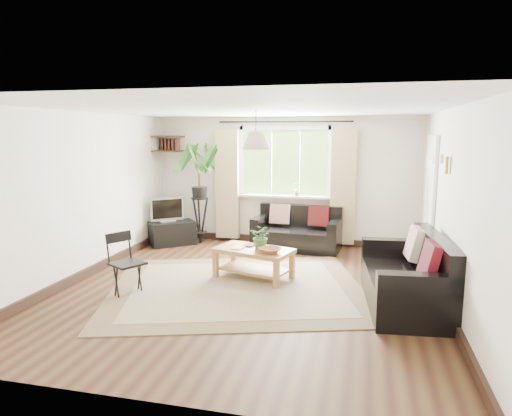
% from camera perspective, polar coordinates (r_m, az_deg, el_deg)
% --- Properties ---
extents(floor, '(5.50, 5.50, 0.00)m').
position_cam_1_polar(floor, '(6.30, -0.86, -10.04)').
color(floor, black).
rests_on(floor, ground).
extents(ceiling, '(5.50, 5.50, 0.00)m').
position_cam_1_polar(ceiling, '(5.95, -0.91, 12.30)').
color(ceiling, white).
rests_on(ceiling, floor).
extents(wall_back, '(5.00, 0.02, 2.40)m').
position_cam_1_polar(wall_back, '(8.68, 3.61, 3.42)').
color(wall_back, silver).
rests_on(wall_back, floor).
extents(wall_front, '(5.00, 0.02, 2.40)m').
position_cam_1_polar(wall_front, '(3.47, -12.24, -5.77)').
color(wall_front, silver).
rests_on(wall_front, floor).
extents(wall_left, '(0.02, 5.50, 2.40)m').
position_cam_1_polar(wall_left, '(7.05, -20.98, 1.45)').
color(wall_left, silver).
rests_on(wall_left, floor).
extents(wall_right, '(0.02, 5.50, 2.40)m').
position_cam_1_polar(wall_right, '(5.92, 23.27, -0.09)').
color(wall_right, silver).
rests_on(wall_right, floor).
extents(rug, '(4.09, 3.77, 0.02)m').
position_cam_1_polar(rug, '(6.34, -2.33, -9.85)').
color(rug, beige).
rests_on(rug, floor).
extents(window, '(2.50, 0.16, 2.16)m').
position_cam_1_polar(window, '(8.62, 3.59, 5.71)').
color(window, white).
rests_on(window, wall_back).
extents(door, '(0.06, 0.96, 2.06)m').
position_cam_1_polar(door, '(7.61, 20.82, 0.47)').
color(door, silver).
rests_on(door, wall_right).
extents(corner_shelf, '(0.50, 0.50, 0.34)m').
position_cam_1_polar(corner_shelf, '(9.06, -10.92, 7.89)').
color(corner_shelf, black).
rests_on(corner_shelf, wall_back).
extents(pendant_lamp, '(0.36, 0.36, 0.54)m').
position_cam_1_polar(pendant_lamp, '(6.34, 0.00, 8.96)').
color(pendant_lamp, beige).
rests_on(pendant_lamp, ceiling).
extents(wall_sconce, '(0.12, 0.12, 0.28)m').
position_cam_1_polar(wall_sconce, '(6.15, 22.48, 5.35)').
color(wall_sconce, beige).
rests_on(wall_sconce, wall_right).
extents(sofa_back, '(1.62, 0.92, 0.73)m').
position_cam_1_polar(sofa_back, '(8.33, 5.12, -2.66)').
color(sofa_back, black).
rests_on(sofa_back, floor).
extents(sofa_right, '(1.85, 1.06, 0.83)m').
position_cam_1_polar(sofa_right, '(5.89, 18.14, -7.66)').
color(sofa_right, black).
rests_on(sofa_right, floor).
extents(coffee_table, '(1.22, 0.88, 0.45)m').
position_cam_1_polar(coffee_table, '(6.66, -0.30, -6.95)').
color(coffee_table, olive).
rests_on(coffee_table, floor).
extents(table_plant, '(0.36, 0.33, 0.36)m').
position_cam_1_polar(table_plant, '(6.55, 0.67, -3.59)').
color(table_plant, '#336227').
rests_on(table_plant, coffee_table).
extents(bowl, '(0.41, 0.41, 0.07)m').
position_cam_1_polar(bowl, '(6.36, 1.75, -5.30)').
color(bowl, '#965533').
rests_on(bowl, coffee_table).
extents(book_a, '(0.19, 0.23, 0.02)m').
position_cam_1_polar(book_a, '(6.66, -2.82, -4.90)').
color(book_a, white).
rests_on(book_a, coffee_table).
extents(book_b, '(0.20, 0.24, 0.02)m').
position_cam_1_polar(book_b, '(6.81, -1.40, -4.55)').
color(book_b, brown).
rests_on(book_b, coffee_table).
extents(tv_stand, '(0.92, 0.88, 0.44)m').
position_cam_1_polar(tv_stand, '(8.79, -10.41, -3.11)').
color(tv_stand, black).
rests_on(tv_stand, floor).
extents(tv, '(0.62, 0.56, 0.48)m').
position_cam_1_polar(tv, '(8.74, -11.06, -0.12)').
color(tv, '#A5A5AA').
rests_on(tv, tv_stand).
extents(palm_stand, '(0.78, 0.78, 1.92)m').
position_cam_1_polar(palm_stand, '(8.70, -7.08, 1.79)').
color(palm_stand, black).
rests_on(palm_stand, floor).
extents(folding_chair, '(0.57, 0.57, 0.81)m').
position_cam_1_polar(folding_chair, '(6.20, -15.78, -6.82)').
color(folding_chair, black).
rests_on(folding_chair, floor).
extents(sill_plant, '(0.14, 0.10, 0.27)m').
position_cam_1_polar(sill_plant, '(8.54, 5.12, 2.40)').
color(sill_plant, '#2D6023').
rests_on(sill_plant, window).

